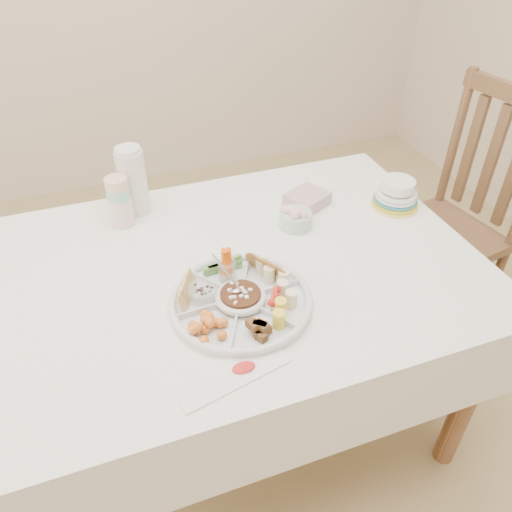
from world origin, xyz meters
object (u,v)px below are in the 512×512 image
object	(u,v)px
chair	(442,225)
party_tray	(241,299)
dining_table	(230,351)
thermos	(133,180)
plate_stack	(397,193)

from	to	relation	value
chair	party_tray	size ratio (longest dim) A/B	2.89
dining_table	thermos	distance (m)	0.67
chair	party_tray	bearing A→B (deg)	-169.05
chair	party_tray	distance (m)	1.08
thermos	dining_table	bearing A→B (deg)	-63.63
dining_table	chair	size ratio (longest dim) A/B	1.39
party_tray	plate_stack	world-z (taller)	plate_stack
dining_table	thermos	world-z (taller)	thermos
dining_table	plate_stack	size ratio (longest dim) A/B	9.43
dining_table	plate_stack	bearing A→B (deg)	10.31
dining_table	party_tray	bearing A→B (deg)	-93.08
party_tray	thermos	bearing A→B (deg)	108.18
dining_table	chair	bearing A→B (deg)	11.62
chair	party_tray	xyz separation A→B (m)	(-0.98, -0.37, 0.23)
dining_table	plate_stack	world-z (taller)	plate_stack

